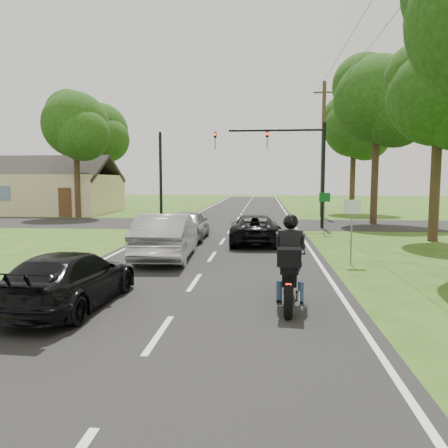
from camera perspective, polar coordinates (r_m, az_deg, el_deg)
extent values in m
plane|color=#295317|center=(11.91, -3.87, -7.66)|extent=(140.00, 140.00, 0.00)
cube|color=black|center=(21.69, 0.31, -1.55)|extent=(8.00, 100.00, 0.01)
cube|color=black|center=(27.64, 1.38, 0.02)|extent=(60.00, 7.00, 0.01)
torus|color=black|center=(10.52, 8.68, -7.50)|extent=(0.21, 0.73, 0.72)
torus|color=black|center=(8.93, 8.43, -9.89)|extent=(0.24, 0.80, 0.79)
cube|color=black|center=(9.75, 8.61, -6.57)|extent=(0.39, 1.06, 0.33)
sphere|color=black|center=(9.98, 8.67, -5.14)|extent=(0.37, 0.37, 0.37)
cube|color=black|center=(9.34, 8.57, -5.89)|extent=(0.42, 0.63, 0.11)
cube|color=#FF0C07|center=(8.73, 8.44, -7.89)|extent=(0.11, 0.04, 0.05)
cylinder|color=silver|center=(9.25, 9.58, -9.50)|extent=(0.17, 0.88, 0.10)
cylinder|color=black|center=(10.16, 8.72, -3.82)|extent=(0.68, 0.10, 0.04)
cube|color=black|center=(8.96, 8.55, -4.25)|extent=(0.52, 0.48, 0.35)
cube|color=black|center=(9.47, 8.65, -2.84)|extent=(0.46, 0.28, 0.66)
sphere|color=black|center=(9.49, 8.71, 0.30)|extent=(0.33, 0.33, 0.33)
cylinder|color=navy|center=(10.05, 7.22, -8.74)|extent=(0.14, 0.14, 0.49)
cylinder|color=navy|center=(10.04, 9.99, -8.80)|extent=(0.14, 0.14, 0.49)
imported|color=black|center=(19.05, 4.03, -0.63)|extent=(2.32, 4.68, 1.27)
imported|color=#B3B3B8|center=(15.35, -7.49, -1.60)|extent=(1.96, 4.94, 1.60)
imported|color=#919398|center=(20.24, -4.66, -0.07)|extent=(1.75, 4.17, 1.41)
imported|color=black|center=(10.09, -19.41, -6.81)|extent=(1.90, 4.28, 1.22)
cylinder|color=black|center=(25.66, 12.82, 6.14)|extent=(0.20, 0.20, 6.00)
cylinder|color=black|center=(25.60, 6.82, 12.08)|extent=(5.40, 0.14, 0.14)
imported|color=black|center=(25.54, 5.66, 10.86)|extent=(0.16, 0.36, 1.00)
imported|color=black|center=(25.70, -1.16, 10.86)|extent=(0.16, 0.36, 1.00)
sphere|color=#FF0C07|center=(25.39, 5.67, 11.64)|extent=(0.16, 0.16, 0.16)
sphere|color=#FF0C07|center=(25.55, -1.21, 11.63)|extent=(0.16, 0.16, 0.16)
cylinder|color=black|center=(30.27, -8.27, 6.14)|extent=(0.20, 0.20, 6.00)
cylinder|color=brown|center=(33.79, 12.81, 9.41)|extent=(0.28, 0.28, 10.00)
cube|color=brown|center=(34.33, 12.97, 16.42)|extent=(1.60, 0.10, 0.10)
cylinder|color=slate|center=(14.82, 16.30, -1.30)|extent=(0.05, 0.05, 2.00)
cube|color=silver|center=(14.71, 16.42, 2.16)|extent=(0.55, 0.04, 0.45)
cylinder|color=slate|center=(22.71, 12.95, 1.16)|extent=(0.05, 0.05, 2.00)
cube|color=#0C591E|center=(22.63, 13.01, 3.42)|extent=(0.55, 0.04, 0.45)
cylinder|color=#332316|center=(21.82, 25.90, 5.65)|extent=(0.44, 0.44, 5.88)
sphere|color=#17340E|center=(22.14, 26.32, 14.92)|extent=(4.50, 4.50, 4.50)
cylinder|color=#332316|center=(29.28, 19.12, 6.88)|extent=(0.44, 0.44, 7.00)
sphere|color=#17340E|center=(29.70, 19.40, 15.10)|extent=(5.40, 5.40, 5.40)
sphere|color=#17340E|center=(29.10, 21.46, 13.49)|extent=(4.32, 4.32, 4.32)
cylinder|color=#332316|center=(38.16, 16.45, 6.20)|extent=(0.44, 0.44, 6.44)
sphere|color=#17340E|center=(38.40, 16.62, 12.04)|extent=(4.95, 4.95, 4.95)
sphere|color=#17340E|center=(37.84, 18.03, 10.87)|extent=(3.96, 3.96, 3.96)
cylinder|color=#332316|center=(34.36, -18.63, 5.98)|extent=(0.44, 0.44, 6.16)
sphere|color=#17340E|center=(34.59, -18.83, 12.18)|extent=(4.80, 4.80, 4.80)
sphere|color=#17340E|center=(33.61, -17.97, 11.09)|extent=(3.84, 3.84, 3.84)
cylinder|color=#332316|center=(44.37, -15.78, 6.31)|extent=(0.44, 0.44, 6.72)
sphere|color=#17340E|center=(44.61, -15.93, 11.55)|extent=(5.40, 5.40, 5.40)
sphere|color=#17340E|center=(43.55, -15.12, 10.61)|extent=(4.32, 4.32, 4.32)
cube|color=tan|center=(39.70, -21.52, 3.67)|extent=(10.00, 8.00, 3.20)
cube|color=black|center=(37.92, -23.01, 6.71)|extent=(10.20, 4.00, 2.29)
cube|color=black|center=(41.49, -20.38, 6.69)|extent=(10.20, 4.00, 2.29)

